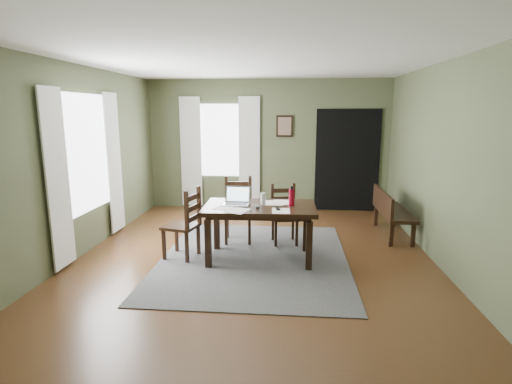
# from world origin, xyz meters

# --- Properties ---
(ground) EXTENTS (5.00, 6.00, 0.01)m
(ground) POSITION_xyz_m (0.00, 0.00, -0.01)
(ground) COLOR #492C16
(room_shell) EXTENTS (5.02, 6.02, 2.71)m
(room_shell) POSITION_xyz_m (0.00, 0.00, 1.80)
(room_shell) COLOR #4D5537
(room_shell) RESTS_ON ground
(rug) EXTENTS (2.60, 3.20, 0.01)m
(rug) POSITION_xyz_m (0.00, 0.00, 0.01)
(rug) COLOR #414141
(rug) RESTS_ON ground
(dining_table) EXTENTS (1.55, 0.95, 0.76)m
(dining_table) POSITION_xyz_m (0.08, -0.02, 0.68)
(dining_table) COLOR black
(dining_table) RESTS_ON rug
(chair_end) EXTENTS (0.53, 0.53, 1.00)m
(chair_end) POSITION_xyz_m (-0.98, -0.07, 0.49)
(chair_end) COLOR black
(chair_end) RESTS_ON rug
(chair_back_left) EXTENTS (0.49, 0.49, 1.02)m
(chair_back_left) POSITION_xyz_m (-0.33, 0.77, 0.50)
(chair_back_left) COLOR black
(chair_back_left) RESTS_ON rug
(chair_back_right) EXTENTS (0.47, 0.47, 0.92)m
(chair_back_right) POSITION_xyz_m (0.41, 0.74, 0.45)
(chair_back_right) COLOR black
(chair_back_right) RESTS_ON rug
(bench) EXTENTS (0.43, 1.34, 0.76)m
(bench) POSITION_xyz_m (2.15, 1.28, 0.45)
(bench) COLOR black
(bench) RESTS_ON ground
(laptop) EXTENTS (0.37, 0.30, 0.24)m
(laptop) POSITION_xyz_m (-0.24, 0.04, 0.84)
(laptop) COLOR #B7B7BC
(laptop) RESTS_ON dining_table
(computer_mouse) EXTENTS (0.07, 0.11, 0.03)m
(computer_mouse) POSITION_xyz_m (0.06, -0.17, 0.79)
(computer_mouse) COLOR #3F3F42
(computer_mouse) RESTS_ON dining_table
(tv_remote) EXTENTS (0.08, 0.18, 0.02)m
(tv_remote) POSITION_xyz_m (0.33, -0.20, 0.79)
(tv_remote) COLOR black
(tv_remote) RESTS_ON dining_table
(drinking_glass) EXTENTS (0.08, 0.08, 0.17)m
(drinking_glass) POSITION_xyz_m (0.12, 0.03, 0.86)
(drinking_glass) COLOR silver
(drinking_glass) RESTS_ON dining_table
(water_bottle) EXTENTS (0.10, 0.10, 0.27)m
(water_bottle) POSITION_xyz_m (0.51, 0.01, 0.90)
(water_bottle) COLOR #A10C25
(water_bottle) RESTS_ON dining_table
(paper_a) EXTENTS (0.30, 0.35, 0.00)m
(paper_a) POSITION_xyz_m (-0.38, -0.20, 0.78)
(paper_a) COLOR white
(paper_a) RESTS_ON dining_table
(paper_b) EXTENTS (0.24, 0.31, 0.00)m
(paper_b) POSITION_xyz_m (0.38, -0.30, 0.78)
(paper_b) COLOR white
(paper_b) RESTS_ON dining_table
(paper_c) EXTENTS (0.27, 0.34, 0.00)m
(paper_c) POSITION_xyz_m (0.27, 0.15, 0.78)
(paper_c) COLOR white
(paper_c) RESTS_ON dining_table
(paper_d) EXTENTS (0.27, 0.34, 0.00)m
(paper_d) POSITION_xyz_m (0.39, 0.20, 0.78)
(paper_d) COLOR white
(paper_d) RESTS_ON dining_table
(paper_e) EXTENTS (0.34, 0.38, 0.00)m
(paper_e) POSITION_xyz_m (-0.18, -0.34, 0.78)
(paper_e) COLOR white
(paper_e) RESTS_ON dining_table
(window_left) EXTENTS (0.01, 1.30, 1.70)m
(window_left) POSITION_xyz_m (-2.47, 0.20, 1.45)
(window_left) COLOR white
(window_left) RESTS_ON ground
(window_back) EXTENTS (1.00, 0.01, 1.50)m
(window_back) POSITION_xyz_m (-1.00, 2.97, 1.45)
(window_back) COLOR white
(window_back) RESTS_ON ground
(curtain_left_near) EXTENTS (0.03, 0.48, 2.30)m
(curtain_left_near) POSITION_xyz_m (-2.44, -0.62, 1.20)
(curtain_left_near) COLOR silver
(curtain_left_near) RESTS_ON ground
(curtain_left_far) EXTENTS (0.03, 0.48, 2.30)m
(curtain_left_far) POSITION_xyz_m (-2.44, 1.02, 1.20)
(curtain_left_far) COLOR silver
(curtain_left_far) RESTS_ON ground
(curtain_back_left) EXTENTS (0.44, 0.03, 2.30)m
(curtain_back_left) POSITION_xyz_m (-1.62, 2.94, 1.20)
(curtain_back_left) COLOR silver
(curtain_back_left) RESTS_ON ground
(curtain_back_right) EXTENTS (0.44, 0.03, 2.30)m
(curtain_back_right) POSITION_xyz_m (-0.38, 2.94, 1.20)
(curtain_back_right) COLOR silver
(curtain_back_right) RESTS_ON ground
(framed_picture) EXTENTS (0.34, 0.03, 0.44)m
(framed_picture) POSITION_xyz_m (0.35, 2.97, 1.75)
(framed_picture) COLOR black
(framed_picture) RESTS_ON ground
(doorway_back) EXTENTS (1.30, 0.03, 2.10)m
(doorway_back) POSITION_xyz_m (1.65, 2.97, 1.05)
(doorway_back) COLOR black
(doorway_back) RESTS_ON ground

